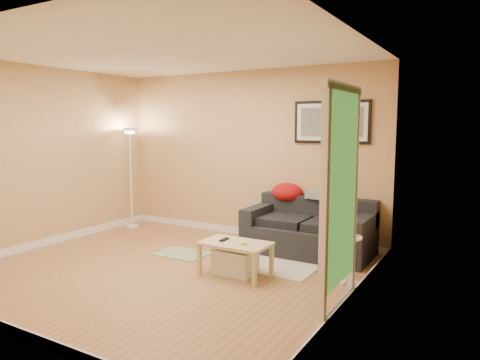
{
  "coord_description": "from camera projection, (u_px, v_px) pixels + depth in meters",
  "views": [
    {
      "loc": [
        3.43,
        -4.06,
        1.75
      ],
      "look_at": [
        0.55,
        0.85,
        1.05
      ],
      "focal_mm": 33.11,
      "sensor_mm": 36.0,
      "label": 1
    }
  ],
  "objects": [
    {
      "name": "area_rug",
      "position": [
        269.0,
        263.0,
        5.64
      ],
      "size": [
        1.25,
        0.85,
        0.01
      ],
      "primitive_type": "cube",
      "color": "beige",
      "rests_on": "ground"
    },
    {
      "name": "red_throw",
      "position": [
        287.0,
        193.0,
        6.52
      ],
      "size": [
        0.48,
        0.36,
        0.28
      ],
      "primitive_type": null,
      "color": "red",
      "rests_on": "sofa"
    },
    {
      "name": "baseboard_front",
      "position": [
        12.0,
        330.0,
        3.7
      ],
      "size": [
        4.5,
        0.02,
        0.1
      ],
      "primitive_type": "cube",
      "color": "white",
      "rests_on": "ground"
    },
    {
      "name": "framed_print_right",
      "position": [
        353.0,
        122.0,
        6.04
      ],
      "size": [
        0.5,
        0.04,
        0.6
      ],
      "primitive_type": null,
      "color": "black",
      "rests_on": "wall_back"
    },
    {
      "name": "baseboard_left",
      "position": [
        48.0,
        242.0,
        6.53
      ],
      "size": [
        0.02,
        4.0,
        0.1
      ],
      "primitive_type": "cube",
      "color": "white",
      "rests_on": "ground"
    },
    {
      "name": "ceiling",
      "position": [
        162.0,
        52.0,
        5.09
      ],
      "size": [
        4.5,
        4.5,
        0.0
      ],
      "primitive_type": "plane",
      "rotation": [
        3.14,
        0.0,
        0.0
      ],
      "color": "white",
      "rests_on": "wall_back"
    },
    {
      "name": "green_runner",
      "position": [
        182.0,
        253.0,
        6.07
      ],
      "size": [
        0.7,
        0.5,
        0.01
      ],
      "primitive_type": "cube",
      "color": "#668C4C",
      "rests_on": "ground"
    },
    {
      "name": "plaid_throw",
      "position": [
        322.0,
        195.0,
        6.22
      ],
      "size": [
        0.45,
        0.32,
        0.1
      ],
      "primitive_type": null,
      "rotation": [
        0.0,
        0.0,
        -0.14
      ],
      "color": "tan",
      "rests_on": "sofa"
    },
    {
      "name": "wall_right",
      "position": [
        351.0,
        174.0,
        4.13
      ],
      "size": [
        0.0,
        4.0,
        4.0
      ],
      "primitive_type": "plane",
      "rotation": [
        1.57,
        0.0,
        -1.57
      ],
      "color": "tan",
      "rests_on": "ground"
    },
    {
      "name": "floor_lamp",
      "position": [
        131.0,
        180.0,
        7.6
      ],
      "size": [
        0.22,
        0.22,
        1.72
      ],
      "primitive_type": null,
      "color": "white",
      "rests_on": "ground"
    },
    {
      "name": "book_stack",
      "position": [
        346.0,
        233.0,
        4.93
      ],
      "size": [
        0.25,
        0.29,
        0.08
      ],
      "primitive_type": null,
      "rotation": [
        0.0,
        0.0,
        -0.32
      ],
      "color": "navy",
      "rests_on": "side_table"
    },
    {
      "name": "storage_bin",
      "position": [
        235.0,
        261.0,
        5.25
      ],
      "size": [
        0.49,
        0.36,
        0.3
      ],
      "primitive_type": null,
      "color": "white",
      "rests_on": "ground"
    },
    {
      "name": "doorway",
      "position": [
        340.0,
        205.0,
        4.06
      ],
      "size": [
        0.12,
        1.01,
        2.13
      ],
      "primitive_type": null,
      "color": "white",
      "rests_on": "ground"
    },
    {
      "name": "coffee_table",
      "position": [
        236.0,
        259.0,
        5.19
      ],
      "size": [
        0.89,
        0.67,
        0.4
      ],
      "primitive_type": null,
      "rotation": [
        0.0,
        0.0,
        0.26
      ],
      "color": "beige",
      "rests_on": "ground"
    },
    {
      "name": "side_table",
      "position": [
        346.0,
        259.0,
        4.96
      ],
      "size": [
        0.34,
        0.34,
        0.53
      ],
      "primitive_type": null,
      "color": "white",
      "rests_on": "ground"
    },
    {
      "name": "framed_print_left",
      "position": [
        311.0,
        122.0,
        6.34
      ],
      "size": [
        0.5,
        0.04,
        0.6
      ],
      "primitive_type": null,
      "color": "black",
      "rests_on": "wall_back"
    },
    {
      "name": "tape_roll",
      "position": [
        244.0,
        244.0,
        5.04
      ],
      "size": [
        0.07,
        0.07,
        0.03
      ],
      "primitive_type": "cylinder",
      "color": "yellow",
      "rests_on": "coffee_table"
    },
    {
      "name": "sofa",
      "position": [
        308.0,
        227.0,
        6.06
      ],
      "size": [
        1.7,
        0.9,
        0.75
      ],
      "primitive_type": null,
      "color": "black",
      "rests_on": "ground"
    },
    {
      "name": "wall_left",
      "position": [
        43.0,
        157.0,
        6.38
      ],
      "size": [
        0.0,
        4.0,
        4.0
      ],
      "primitive_type": "plane",
      "rotation": [
        1.57,
        0.0,
        1.57
      ],
      "color": "tan",
      "rests_on": "ground"
    },
    {
      "name": "wall_back",
      "position": [
        247.0,
        154.0,
        6.97
      ],
      "size": [
        4.5,
        0.0,
        4.5
      ],
      "primitive_type": "plane",
      "rotation": [
        1.57,
        0.0,
        0.0
      ],
      "color": "tan",
      "rests_on": "ground"
    },
    {
      "name": "baseboard_right",
      "position": [
        346.0,
        302.0,
        4.28
      ],
      "size": [
        0.02,
        4.0,
        0.1
      ],
      "primitive_type": "cube",
      "color": "white",
      "rests_on": "ground"
    },
    {
      "name": "wall_front",
      "position": [
        1.0,
        182.0,
        3.54
      ],
      "size": [
        4.5,
        0.0,
        4.5
      ],
      "primitive_type": "plane",
      "rotation": [
        -1.57,
        0.0,
        0.0
      ],
      "color": "tan",
      "rests_on": "ground"
    },
    {
      "name": "baseboard_back",
      "position": [
        246.0,
        232.0,
        7.11
      ],
      "size": [
        4.5,
        0.02,
        0.1
      ],
      "primitive_type": "cube",
      "color": "white",
      "rests_on": "ground"
    },
    {
      "name": "remote_control",
      "position": [
        224.0,
        240.0,
        5.25
      ],
      "size": [
        0.06,
        0.16,
        0.02
      ],
      "primitive_type": "cube",
      "rotation": [
        0.0,
        0.0,
        0.04
      ],
      "color": "black",
      "rests_on": "coffee_table"
    },
    {
      "name": "floor",
      "position": [
        166.0,
        270.0,
        5.41
      ],
      "size": [
        4.5,
        4.5,
        0.0
      ],
      "primitive_type": "plane",
      "color": "#AE724A",
      "rests_on": "ground"
    }
  ]
}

